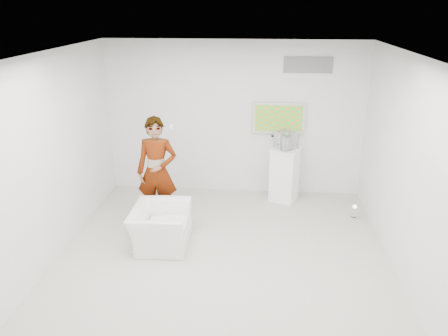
# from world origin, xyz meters

# --- Properties ---
(room) EXTENTS (5.01, 5.01, 3.00)m
(room) POSITION_xyz_m (0.00, 0.00, 1.50)
(room) COLOR #B2AEA3
(room) RESTS_ON ground
(tv) EXTENTS (1.00, 0.08, 0.60)m
(tv) POSITION_xyz_m (0.85, 2.45, 1.55)
(tv) COLOR silver
(tv) RESTS_ON room
(logo_decal) EXTENTS (0.90, 0.02, 0.30)m
(logo_decal) POSITION_xyz_m (1.35, 2.49, 2.55)
(logo_decal) COLOR slate
(logo_decal) RESTS_ON room
(person) EXTENTS (0.69, 0.45, 1.88)m
(person) POSITION_xyz_m (-1.21, 1.00, 0.94)
(person) COLOR white
(person) RESTS_ON room
(armchair) EXTENTS (0.87, 1.00, 0.64)m
(armchair) POSITION_xyz_m (-1.01, 0.22, 0.32)
(armchair) COLOR white
(armchair) RESTS_ON room
(pedestal) EXTENTS (0.66, 0.66, 1.05)m
(pedestal) POSITION_xyz_m (1.00, 2.12, 0.53)
(pedestal) COLOR white
(pedestal) RESTS_ON room
(floor_uplight) EXTENTS (0.19, 0.19, 0.26)m
(floor_uplight) POSITION_xyz_m (2.22, 1.38, 0.13)
(floor_uplight) COLOR white
(floor_uplight) RESTS_ON room
(vitrine) EXTENTS (0.46, 0.46, 0.33)m
(vitrine) POSITION_xyz_m (1.00, 2.12, 1.22)
(vitrine) COLOR white
(vitrine) RESTS_ON pedestal
(console) EXTENTS (0.10, 0.18, 0.24)m
(console) POSITION_xyz_m (1.00, 2.12, 1.17)
(console) COLOR white
(console) RESTS_ON pedestal
(wii_remote) EXTENTS (0.04, 0.15, 0.04)m
(wii_remote) POSITION_xyz_m (-0.96, 1.15, 1.69)
(wii_remote) COLOR white
(wii_remote) RESTS_ON person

